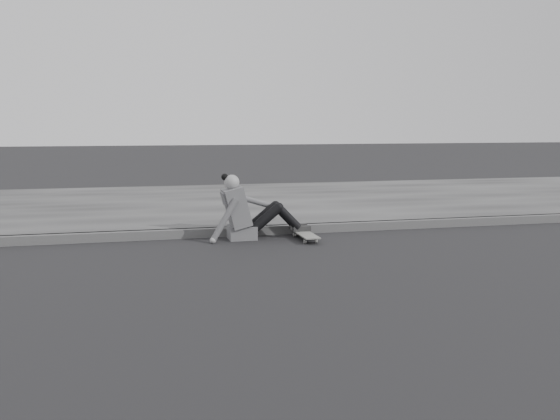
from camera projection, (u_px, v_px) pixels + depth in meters
The scene contains 5 objects.
ground at pixel (268, 282), 6.03m from camera, with size 80.00×80.00×0.00m, color black.
curb at pixel (226, 232), 8.50m from camera, with size 24.00×0.16×0.12m, color #4A4A4A.
sidewalk at pixel (201, 204), 11.40m from camera, with size 24.00×6.00×0.12m, color #3B3B3B.
skateboard at pixel (305, 234), 8.24m from camera, with size 0.20×0.78×0.09m.
seated_woman at pixel (247, 212), 8.26m from camera, with size 1.38×0.46×0.88m.
Camera 1 is at (-1.28, -5.73, 1.52)m, focal length 40.00 mm.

